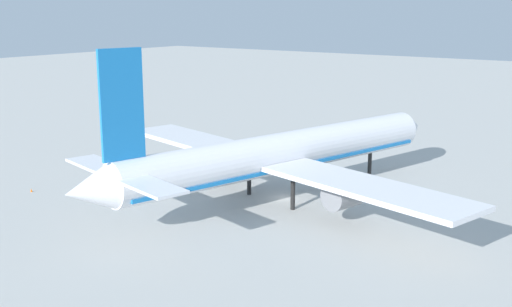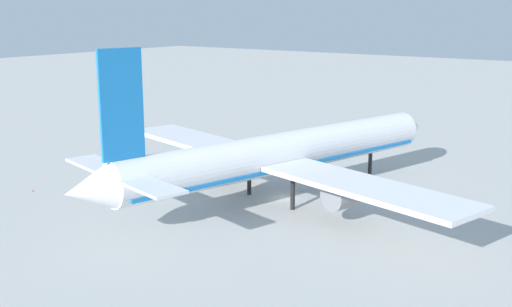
{
  "view_description": "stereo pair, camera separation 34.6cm",
  "coord_description": "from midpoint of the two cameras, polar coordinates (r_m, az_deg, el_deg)",
  "views": [
    {
      "loc": [
        -81.22,
        -52.91,
        29.74
      ],
      "look_at": [
        -3.57,
        2.99,
        7.6
      ],
      "focal_mm": 44.18,
      "sensor_mm": 36.0,
      "label": 1
    },
    {
      "loc": [
        -81.02,
        -53.19,
        29.74
      ],
      "look_at": [
        -3.57,
        2.99,
        7.6
      ],
      "focal_mm": 44.18,
      "sensor_mm": 36.0,
      "label": 2
    }
  ],
  "objects": [
    {
      "name": "ground_plane",
      "position": [
        101.39,
        2.46,
        -4.04
      ],
      "size": [
        600.0,
        600.0,
        0.0
      ],
      "primitive_type": "plane",
      "color": "#B2B2AD"
    },
    {
      "name": "airliner",
      "position": [
        98.58,
        1.92,
        -0.1
      ],
      "size": [
        70.95,
        70.39,
        24.93
      ],
      "color": "white",
      "rests_on": "ground"
    },
    {
      "name": "traffic_cone_0",
      "position": [
        111.05,
        -19.76,
        -3.15
      ],
      "size": [
        0.36,
        0.36,
        0.55
      ],
      "primitive_type": "cone",
      "color": "orange",
      "rests_on": "ground"
    }
  ]
}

